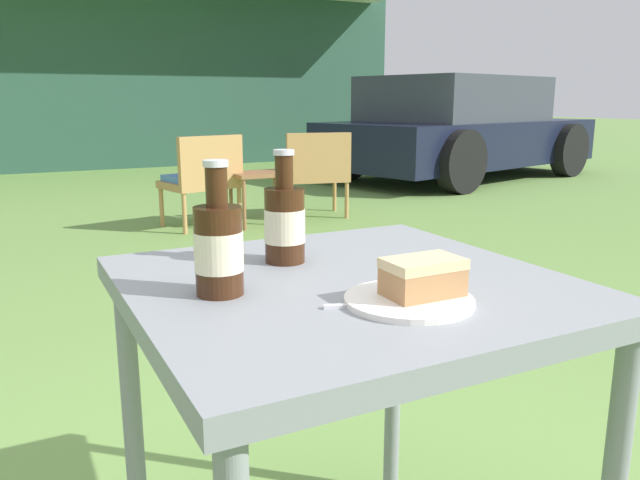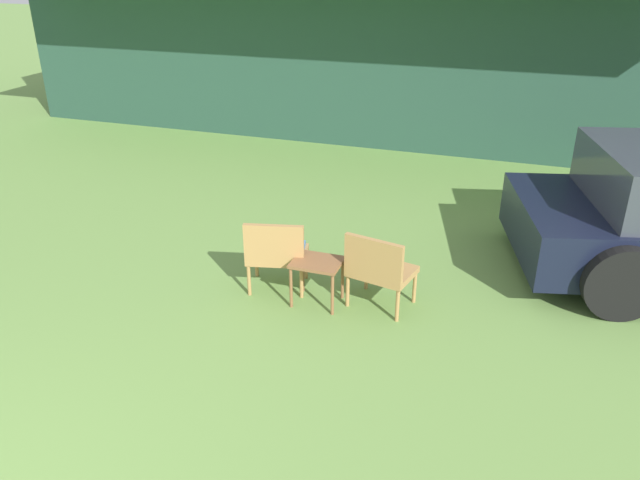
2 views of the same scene
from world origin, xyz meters
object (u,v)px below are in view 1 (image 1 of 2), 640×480
object	(u,v)px
wicker_chair_cushioned	(203,177)
cola_bottle_far	(219,246)
parked_car	(459,129)
wicker_chair_plain	(315,170)
cola_bottle_near	(285,222)
cake_on_plate	(417,287)
garden_side_table	(260,180)
patio_table	(346,323)

from	to	relation	value
wicker_chair_cushioned	cola_bottle_far	world-z (taller)	cola_bottle_far
parked_car	cola_bottle_far	world-z (taller)	parked_car
parked_car	wicker_chair_plain	size ratio (longest dim) A/B	5.64
cola_bottle_near	cola_bottle_far	world-z (taller)	same
wicker_chair_cushioned	cake_on_plate	world-z (taller)	cake_on_plate
garden_side_table	patio_table	distance (m)	4.16
wicker_chair_plain	cola_bottle_far	xyz separation A→B (m)	(-2.18, -3.99, 0.38)
wicker_chair_plain	cola_bottle_far	bearing A→B (deg)	73.49
cake_on_plate	wicker_chair_cushioned	bearing A→B (deg)	77.83
cake_on_plate	cola_bottle_near	size ratio (longest dim) A/B	0.93
parked_car	garden_side_table	world-z (taller)	parked_car
patio_table	cola_bottle_far	distance (m)	0.28
wicker_chair_cushioned	cola_bottle_near	size ratio (longest dim) A/B	3.49
garden_side_table	patio_table	bearing A→B (deg)	-109.55
garden_side_table	cake_on_plate	size ratio (longest dim) A/B	2.27
garden_side_table	cola_bottle_near	size ratio (longest dim) A/B	2.11
cola_bottle_near	wicker_chair_cushioned	bearing A→B (deg)	75.73
parked_car	wicker_chair_plain	bearing A→B (deg)	-164.48
patio_table	cola_bottle_near	bearing A→B (deg)	106.23
parked_car	garden_side_table	size ratio (longest dim) A/B	9.36
parked_car	wicker_chair_cushioned	xyz separation A→B (m)	(-4.02, -1.70, -0.23)
patio_table	cola_bottle_far	xyz separation A→B (m)	(-0.22, 0.02, 0.16)
cola_bottle_near	cake_on_plate	bearing A→B (deg)	-75.85
parked_car	cola_bottle_far	size ratio (longest dim) A/B	19.72
parked_car	wicker_chair_plain	world-z (taller)	parked_car
parked_car	cola_bottle_far	bearing A→B (deg)	-146.51
parked_car	garden_side_table	distance (m)	4.01
parked_car	wicker_chair_plain	distance (m)	3.47
patio_table	cola_bottle_far	size ratio (longest dim) A/B	3.40
cake_on_plate	parked_car	bearing A→B (deg)	50.11
garden_side_table	cola_bottle_near	world-z (taller)	cola_bottle_near
cola_bottle_near	parked_car	bearing A→B (deg)	48.07
wicker_chair_cushioned	wicker_chair_plain	distance (m)	1.02
parked_car	wicker_chair_cushioned	world-z (taller)	parked_car
wicker_chair_cushioned	cola_bottle_far	size ratio (longest dim) A/B	3.49
cola_bottle_far	cola_bottle_near	bearing A→B (deg)	38.42
wicker_chair_cushioned	garden_side_table	size ratio (longest dim) A/B	1.66
garden_side_table	patio_table	world-z (taller)	patio_table
patio_table	cake_on_plate	world-z (taller)	cake_on_plate
wicker_chair_cushioned	garden_side_table	world-z (taller)	wicker_chair_cushioned
wicker_chair_plain	cola_bottle_near	xyz separation A→B (m)	(-2.00, -3.85, 0.38)
patio_table	cake_on_plate	distance (m)	0.20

